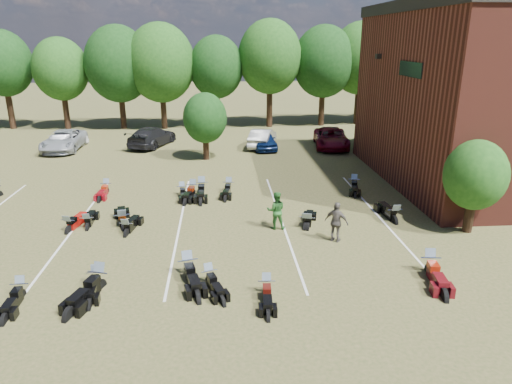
{
  "coord_description": "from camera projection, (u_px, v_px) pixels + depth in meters",
  "views": [
    {
      "loc": [
        -0.94,
        -17.84,
        8.6
      ],
      "look_at": [
        0.81,
        4.0,
        1.2
      ],
      "focal_mm": 32.0,
      "sensor_mm": 36.0,
      "label": 1
    }
  ],
  "objects": [
    {
      "name": "car_5",
      "position": [
        262.0,
        138.0,
        37.8
      ],
      "size": [
        2.87,
        4.89,
        1.52
      ],
      "primitive_type": "imported",
      "rotation": [
        0.0,
        0.0,
        2.85
      ],
      "color": "#9D9D99",
      "rests_on": "ground"
    },
    {
      "name": "motorcycle_8",
      "position": [
        123.0,
        228.0,
        21.74
      ],
      "size": [
        1.32,
        2.59,
        1.38
      ],
      "primitive_type": null,
      "rotation": [
        0.0,
        0.0,
        3.36
      ],
      "color": "black",
      "rests_on": "ground"
    },
    {
      "name": "motorcycle_12",
      "position": [
        308.0,
        229.0,
        21.7
      ],
      "size": [
        1.18,
        2.15,
        1.14
      ],
      "primitive_type": null,
      "rotation": [
        0.0,
        0.0,
        2.87
      ],
      "color": "black",
      "rests_on": "ground"
    },
    {
      "name": "motorcycle_20",
      "position": [
        354.0,
        189.0,
        27.45
      ],
      "size": [
        1.19,
        2.3,
        1.22
      ],
      "primitive_type": null,
      "rotation": [
        0.0,
        0.0,
        -0.23
      ],
      "color": "black",
      "rests_on": "ground"
    },
    {
      "name": "motorcycle_6",
      "position": [
        429.0,
        273.0,
        17.57
      ],
      "size": [
        1.14,
        2.58,
        1.39
      ],
      "primitive_type": null,
      "rotation": [
        0.0,
        0.0,
        -0.14
      ],
      "color": "#510B12",
      "rests_on": "ground"
    },
    {
      "name": "car_1",
      "position": [
        67.0,
        141.0,
        37.25
      ],
      "size": [
        2.63,
        4.15,
        1.29
      ],
      "primitive_type": "imported",
      "rotation": [
        0.0,
        0.0,
        2.79
      ],
      "color": "silver",
      "rests_on": "ground"
    },
    {
      "name": "motorcycle_18",
      "position": [
        182.0,
        195.0,
        26.3
      ],
      "size": [
        0.94,
        2.07,
        1.11
      ],
      "primitive_type": null,
      "rotation": [
        0.0,
        0.0,
        0.16
      ],
      "color": "black",
      "rests_on": "ground"
    },
    {
      "name": "young_tree_near_building",
      "position": [
        475.0,
        175.0,
        20.53
      ],
      "size": [
        2.8,
        2.8,
        4.16
      ],
      "color": "black",
      "rests_on": "ground"
    },
    {
      "name": "motorcycle_4",
      "position": [
        210.0,
        284.0,
        16.82
      ],
      "size": [
        1.24,
        2.1,
        1.12
      ],
      "primitive_type": null,
      "rotation": [
        0.0,
        0.0,
        0.32
      ],
      "color": "black",
      "rests_on": "ground"
    },
    {
      "name": "car_6",
      "position": [
        331.0,
        138.0,
        37.64
      ],
      "size": [
        3.35,
        5.96,
        1.57
      ],
      "primitive_type": "imported",
      "rotation": [
        0.0,
        0.0,
        -0.13
      ],
      "color": "#600516",
      "rests_on": "ground"
    },
    {
      "name": "young_tree_midfield",
      "position": [
        205.0,
        118.0,
        33.17
      ],
      "size": [
        3.2,
        3.2,
        4.7
      ],
      "color": "black",
      "rests_on": "ground"
    },
    {
      "name": "motorcycle_11",
      "position": [
        305.0,
        228.0,
        21.73
      ],
      "size": [
        1.31,
        2.14,
        1.14
      ],
      "primitive_type": null,
      "rotation": [
        0.0,
        0.0,
        2.79
      ],
      "color": "black",
      "rests_on": "ground"
    },
    {
      "name": "motorcycle_0",
      "position": [
        22.0,
        298.0,
        15.93
      ],
      "size": [
        0.72,
        2.04,
        1.12
      ],
      "primitive_type": null,
      "rotation": [
        0.0,
        0.0,
        0.04
      ],
      "color": "black",
      "rests_on": "ground"
    },
    {
      "name": "person_grey",
      "position": [
        336.0,
        222.0,
        20.07
      ],
      "size": [
        1.14,
        0.98,
        1.84
      ],
      "primitive_type": "imported",
      "rotation": [
        0.0,
        0.0,
        2.53
      ],
      "color": "#564F49",
      "rests_on": "ground"
    },
    {
      "name": "parking_lines",
      "position": [
        180.0,
        224.0,
        22.27
      ],
      "size": [
        20.1,
        14.0,
        0.01
      ],
      "color": "silver",
      "rests_on": "ground"
    },
    {
      "name": "motorcycle_2",
      "position": [
        97.0,
        286.0,
        16.71
      ],
      "size": [
        0.81,
        2.05,
        1.12
      ],
      "primitive_type": null,
      "rotation": [
        0.0,
        0.0,
        0.09
      ],
      "color": "black",
      "rests_on": "ground"
    },
    {
      "name": "motorcycle_7",
      "position": [
        69.0,
        232.0,
        21.31
      ],
      "size": [
        1.14,
        2.28,
        1.22
      ],
      "primitive_type": null,
      "rotation": [
        0.0,
        0.0,
        2.93
      ],
      "color": "#9D110B",
      "rests_on": "ground"
    },
    {
      "name": "motorcycle_13",
      "position": [
        394.0,
        222.0,
        22.45
      ],
      "size": [
        0.93,
        2.47,
        1.35
      ],
      "primitive_type": null,
      "rotation": [
        0.0,
        0.0,
        3.21
      ],
      "color": "black",
      "rests_on": "ground"
    },
    {
      "name": "motorcycle_1",
      "position": [
        100.0,
        289.0,
        16.48
      ],
      "size": [
        1.52,
        2.65,
        1.41
      ],
      "primitive_type": null,
      "rotation": [
        0.0,
        0.0,
        -0.3
      ],
      "color": "black",
      "rests_on": "ground"
    },
    {
      "name": "ground",
      "position": [
        245.0,
        248.0,
        19.67
      ],
      "size": [
        160.0,
        160.0,
        0.0
      ],
      "primitive_type": "plane",
      "color": "brown",
      "rests_on": "ground"
    },
    {
      "name": "motorcycle_17",
      "position": [
        193.0,
        195.0,
        26.39
      ],
      "size": [
        1.17,
        2.39,
        1.28
      ],
      "primitive_type": null,
      "rotation": [
        0.0,
        0.0,
        -0.2
      ],
      "color": "black",
      "rests_on": "ground"
    },
    {
      "name": "motorcycle_9",
      "position": [
        88.0,
        229.0,
        21.68
      ],
      "size": [
        0.77,
        2.09,
        1.14
      ],
      "primitive_type": null,
      "rotation": [
        0.0,
        0.0,
        3.2
      ],
      "color": "black",
      "rests_on": "ground"
    },
    {
      "name": "car_3",
      "position": [
        152.0,
        137.0,
        38.1
      ],
      "size": [
        4.04,
        5.98,
        1.61
      ],
      "primitive_type": "imported",
      "rotation": [
        0.0,
        0.0,
        2.79
      ],
      "color": "black",
      "rests_on": "ground"
    },
    {
      "name": "motorcycle_5",
      "position": [
        266.0,
        294.0,
        16.12
      ],
      "size": [
        0.76,
        2.03,
        1.11
      ],
      "primitive_type": null,
      "rotation": [
        0.0,
        0.0,
        -0.06
      ],
      "color": "black",
      "rests_on": "ground"
    },
    {
      "name": "person_green",
      "position": [
        276.0,
        210.0,
        21.46
      ],
      "size": [
        0.93,
        0.74,
        1.82
      ],
      "primitive_type": "imported",
      "rotation": [
        0.0,
        0.0,
        3.08
      ],
      "color": "#255E23",
      "rests_on": "ground"
    },
    {
      "name": "motorcycle_19",
      "position": [
        229.0,
        192.0,
        26.9
      ],
      "size": [
        1.0,
        2.27,
        1.22
      ],
      "primitive_type": null,
      "rotation": [
        0.0,
        0.0,
        -0.14
      ],
      "color": "black",
      "rests_on": "ground"
    },
    {
      "name": "motorcycle_15",
      "position": [
        107.0,
        193.0,
        26.73
      ],
      "size": [
        0.75,
        2.15,
        1.18
      ],
      "primitive_type": null,
      "rotation": [
        0.0,
        0.0,
        -0.04
      ],
      "color": "maroon",
      "rests_on": "ground"
    },
    {
      "name": "motorcycle_16",
      "position": [
        202.0,
        194.0,
        26.6
      ],
      "size": [
        0.81,
        2.52,
        1.41
      ],
      "primitive_type": null,
      "rotation": [
        0.0,
        0.0,
        -0.0
      ],
      "color": "black",
      "rests_on": "ground"
    },
    {
      "name": "tree_line",
      "position": [
        218.0,
        63.0,
        44.96
      ],
      "size": [
        56.0,
        6.0,
        9.79
      ],
      "color": "black",
      "rests_on": "ground"
    },
    {
      "name": "car_2",
      "position": [
        64.0,
        141.0,
        36.72
      ],
      "size": [
        2.67,
        5.68,
        1.57
      ],
      "primitive_type": "imported",
      "rotation": [
        0.0,
        0.0,
        0.01
      ],
      "color": "#969A9E",
      "rests_on": "ground"
    },
    {
      "name": "car_7",
      "position": [
        368.0,
        136.0,
        38.71
      ],
      "size": [
        3.59,
        5.38,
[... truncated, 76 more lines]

